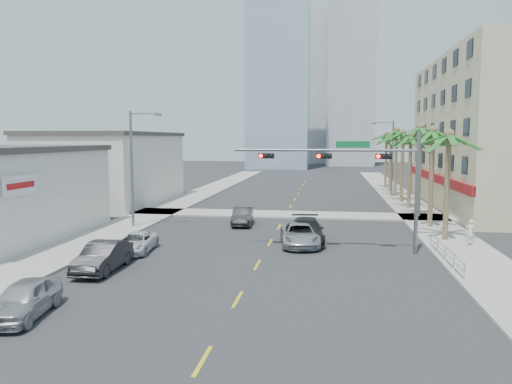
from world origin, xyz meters
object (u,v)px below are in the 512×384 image
traffic_signal_mast (362,169)px  car_lane_center (300,235)px  car_lane_right (306,231)px  car_lane_left (242,216)px  car_parked_mid (103,257)px  pedestrian (470,232)px  car_parked_far (136,243)px  car_parked_near (24,299)px

traffic_signal_mast → car_lane_center: (-3.78, 1.40, -4.35)m
car_lane_right → car_lane_left: bearing=126.5°
car_parked_mid → car_lane_right: (10.18, 8.82, 0.03)m
car_lane_left → pedestrian: 16.91m
car_parked_mid → car_parked_far: 4.45m
traffic_signal_mast → car_lane_center: bearing=159.7°
car_parked_near → car_lane_left: (4.79, 21.72, -0.02)m
car_lane_left → pedestrian: pedestrian is taller
traffic_signal_mast → car_parked_mid: (-13.58, -6.37, -4.30)m
car_parked_near → car_lane_center: size_ratio=0.82×
traffic_signal_mast → pedestrian: traffic_signal_mast is taller
car_parked_mid → pedestrian: (20.54, 8.71, 0.22)m
car_parked_far → car_lane_right: bearing=18.2°
traffic_signal_mast → car_parked_mid: size_ratio=2.41×
pedestrian → car_lane_right: bearing=-10.6°
car_lane_center → pedestrian: bearing=-2.4°
car_lane_left → pedestrian: (15.74, -6.18, 0.29)m
car_lane_center → car_parked_far: bearing=-168.8°
car_lane_left → car_parked_near: bearing=-107.5°
car_lane_right → car_parked_near: bearing=-128.2°
car_lane_center → car_parked_mid: bearing=-149.1°
car_parked_near → car_parked_mid: car_parked_mid is taller
car_parked_far → traffic_signal_mast: bearing=3.0°
car_parked_far → car_lane_right: car_lane_right is taller
traffic_signal_mast → car_lane_right: traffic_signal_mast is taller
car_parked_far → car_lane_left: (4.79, 10.44, 0.11)m
traffic_signal_mast → car_parked_mid: bearing=-154.9°
traffic_signal_mast → car_parked_far: size_ratio=2.62×
car_parked_near → car_lane_center: bearing=48.4°
car_parked_far → car_lane_right: (10.18, 4.38, 0.20)m
car_parked_far → pedestrian: pedestrian is taller
traffic_signal_mast → car_parked_near: 19.43m
traffic_signal_mast → car_lane_right: (-3.40, 2.46, -4.27)m
car_lane_right → pedestrian: 10.35m
car_parked_mid → car_lane_left: (4.79, 14.88, -0.06)m
car_parked_mid → car_lane_right: bearing=39.8°
car_parked_far → car_lane_left: 11.49m
car_parked_mid → car_lane_left: bearing=71.1°
car_parked_far → car_lane_right: size_ratio=0.78×
traffic_signal_mast → pedestrian: (6.95, 2.34, -4.08)m
traffic_signal_mast → car_lane_left: bearing=135.9°
car_parked_near → car_parked_far: size_ratio=0.99×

